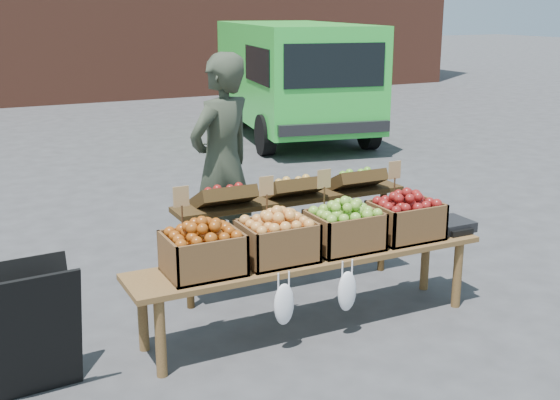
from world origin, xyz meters
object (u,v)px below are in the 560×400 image
back_table (292,229)px  crate_green_apples (406,220)px  delivery_van (293,81)px  display_bench (311,291)px  crate_russet_pears (277,241)px  crate_golden_apples (203,253)px  vendor (222,164)px  weighing_scale (448,225)px  chalkboard_sign (32,330)px  crate_red_apples (344,230)px

back_table → crate_green_apples: size_ratio=4.20×
delivery_van → display_bench: 7.77m
back_table → crate_green_apples: 0.96m
crate_russet_pears → crate_golden_apples: bearing=180.0°
display_bench → crate_golden_apples: crate_golden_apples is taller
delivery_van → vendor: bearing=-112.5°
display_bench → crate_russet_pears: crate_russet_pears is taller
crate_russet_pears → crate_green_apples: (1.10, 0.00, 0.00)m
vendor → display_bench: vendor is taller
crate_green_apples → weighing_scale: crate_green_apples is taller
chalkboard_sign → display_bench: (1.94, 0.04, -0.13)m
crate_red_apples → weighing_scale: crate_red_apples is taller
vendor → chalkboard_sign: size_ratio=2.31×
crate_golden_apples → crate_green_apples: (1.65, 0.00, 0.00)m
back_table → weighing_scale: 1.26m
chalkboard_sign → crate_green_apples: bearing=-3.0°
chalkboard_sign → back_table: bearing=15.4°
crate_russet_pears → crate_red_apples: size_ratio=1.00×
crate_red_apples → crate_golden_apples: bearing=180.0°
delivery_van → vendor: 6.57m
display_bench → crate_golden_apples: bearing=180.0°
crate_red_apples → crate_green_apples: 0.55m
vendor → weighing_scale: bearing=109.3°
vendor → crate_red_apples: 1.48m
crate_russet_pears → chalkboard_sign: bearing=-178.6°
delivery_van → crate_russet_pears: bearing=-107.9°
vendor → back_table: 0.88m
delivery_van → crate_russet_pears: delivery_van is taller
back_table → crate_golden_apples: (-1.05, -0.72, 0.19)m
crate_red_apples → chalkboard_sign: bearing=-179.0°
delivery_van → back_table: delivery_van is taller
vendor → crate_red_apples: (0.38, -1.41, -0.25)m
chalkboard_sign → crate_russet_pears: 1.70m
vendor → delivery_van: bearing=-147.9°
delivery_van → weighing_scale: (-2.23, -6.90, -0.39)m
back_table → display_bench: (-0.22, -0.72, -0.24)m
vendor → chalkboard_sign: (-1.84, -1.45, -0.55)m
back_table → crate_green_apples: bearing=-50.2°
vendor → crate_red_apples: vendor is taller
back_table → crate_red_apples: (0.05, -0.72, 0.19)m
chalkboard_sign → vendor: bearing=34.4°
vendor → weighing_scale: size_ratio=5.66×
back_table → delivery_van: bearing=62.2°
display_bench → crate_green_apples: (0.82, 0.00, 0.42)m
display_bench → crate_green_apples: 0.93m
crate_russet_pears → delivery_van: bearing=61.4°
back_table → crate_golden_apples: back_table is taller
chalkboard_sign → crate_red_apples: (2.22, 0.04, 0.29)m
delivery_van → crate_red_apples: size_ratio=8.91×
crate_red_apples → crate_green_apples: size_ratio=1.00×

